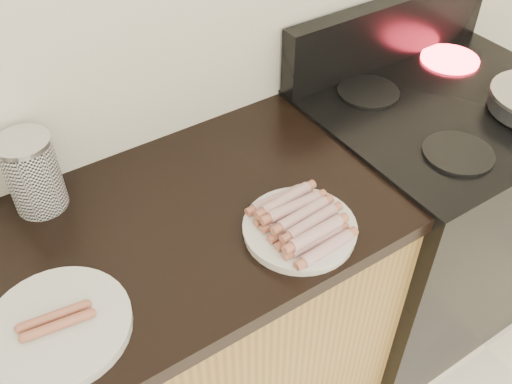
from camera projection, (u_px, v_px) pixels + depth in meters
stove at (422, 215)px, 1.93m from camera, size 0.76×0.65×0.91m
stove_panel at (389, 31)px, 1.73m from camera, size 0.76×0.06×0.20m
burner_near_left at (458, 153)px, 1.44m from camera, size 0.18×0.18×0.01m
burner_far_left at (368, 92)px, 1.65m from camera, size 0.18×0.18×0.01m
burner_far_right at (450, 59)px, 1.79m from camera, size 0.18×0.18×0.01m
main_plate at (300, 230)px, 1.26m from camera, size 0.29×0.29×0.02m
side_plate at (58, 327)px, 1.07m from camera, size 0.33×0.33×0.02m
hotdog_pile at (300, 220)px, 1.24m from camera, size 0.13×0.21×0.05m
plain_sausages at (56, 321)px, 1.06m from camera, size 0.13×0.06×0.02m
canister at (33, 174)px, 1.27m from camera, size 0.12×0.12×0.19m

